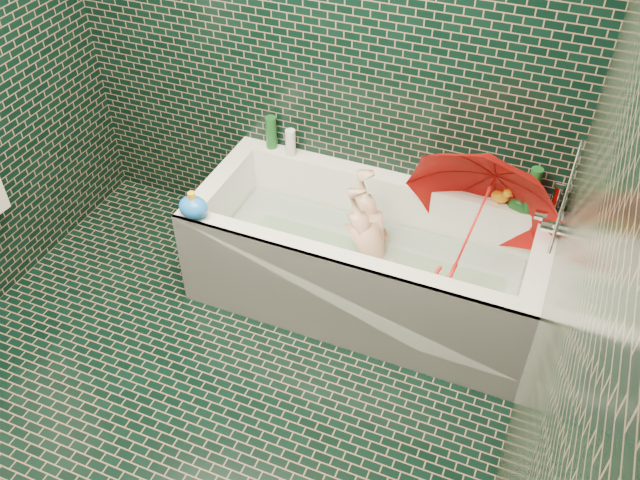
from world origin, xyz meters
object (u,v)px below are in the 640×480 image
at_px(child, 373,252).
at_px(bath_toy, 193,207).
at_px(rubber_duck, 502,196).
at_px(bathtub, 364,268).
at_px(umbrella, 474,224).

xyz_separation_m(child, bath_toy, (-0.78, -0.35, 0.30)).
distance_m(child, rubber_duck, 0.67).
bearing_deg(bathtub, child, 41.51).
bearing_deg(child, rubber_duck, 121.50).
bearing_deg(umbrella, rubber_duck, 90.61).
xyz_separation_m(bathtub, bath_toy, (-0.75, -0.32, 0.40)).
height_order(bathtub, bath_toy, bath_toy).
bearing_deg(rubber_duck, bathtub, -126.42).
xyz_separation_m(bathtub, rubber_duck, (0.55, 0.34, 0.38)).
xyz_separation_m(umbrella, bath_toy, (-1.23, -0.39, 0.01)).
relative_size(umbrella, bath_toy, 4.15).
bearing_deg(child, bathtub, -47.91).
height_order(bathtub, rubber_duck, rubber_duck).
distance_m(bathtub, rubber_duck, 0.75).
height_order(bathtub, child, bathtub).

